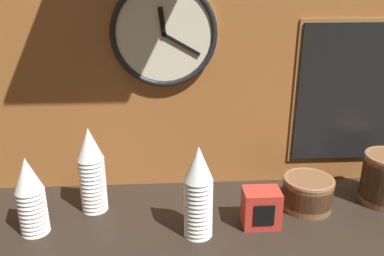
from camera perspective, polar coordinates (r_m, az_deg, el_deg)
name	(u,v)px	position (r m, az deg, el deg)	size (l,w,h in m)	color
ground_plane	(225,227)	(1.29, 4.71, -13.62)	(1.60, 0.56, 0.04)	black
wall_tiled_back	(219,35)	(1.34, 3.82, 12.93)	(1.60, 0.03, 1.05)	#A3602D
cup_stack_left	(92,170)	(1.30, -13.90, -5.73)	(0.08, 0.08, 0.28)	white
cup_stack_center	(198,192)	(1.15, 0.91, -8.96)	(0.08, 0.08, 0.28)	white
cup_stack_far_left	(30,196)	(1.26, -21.73, -8.84)	(0.08, 0.08, 0.24)	white
bowl_stack_right	(308,192)	(1.37, 15.91, -8.61)	(0.16, 0.16, 0.11)	brown
wall_clock	(164,34)	(1.30, -3.96, 13.00)	(0.34, 0.03, 0.34)	beige
menu_board	(362,93)	(1.50, 22.73, 4.50)	(0.47, 0.01, 0.50)	olive
napkin_dispenser	(261,208)	(1.25, 9.67, -10.99)	(0.11, 0.08, 0.12)	red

